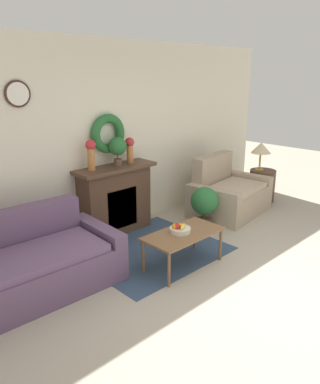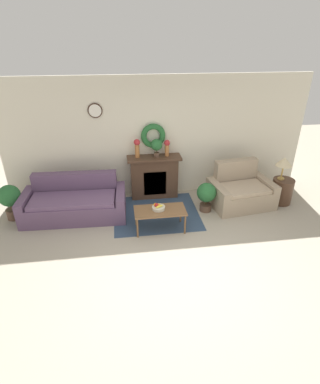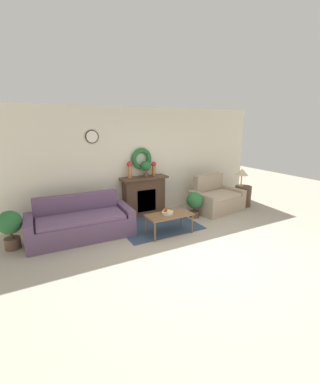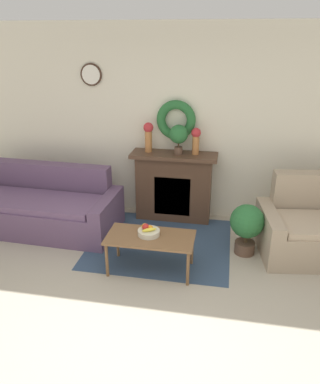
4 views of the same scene
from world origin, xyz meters
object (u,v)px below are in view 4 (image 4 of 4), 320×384
Objects in this scene: fruit_bowl at (148,231)px; potted_plant_floor_by_loveseat at (247,224)px; couch_left at (43,208)px; coffee_table at (150,240)px; fireplace at (174,186)px; vase_on_mantel_left at (148,135)px; loveseat_right at (315,229)px; vase_on_mantel_right at (196,139)px; potted_plant_on_mantel at (179,135)px.

fruit_bowl is 1.23m from potted_plant_floor_by_loveseat.
coffee_table is (1.69, -0.77, 0.10)m from couch_left.
potted_plant_floor_by_loveseat is at bearing -38.58° from fireplace.
vase_on_mantel_left is (-0.31, 1.39, 0.85)m from coffee_table.
fireplace reaches higher than loveseat_right.
potted_plant_on_mantel is (-0.23, -0.02, 0.04)m from vase_on_mantel_right.
potted_plant_floor_by_loveseat is at bearing -39.71° from potted_plant_on_mantel.
coffee_table is at bearing -22.35° from couch_left.
couch_left is at bearing -161.49° from potted_plant_on_mantel.
vase_on_mantel_right is 0.24m from potted_plant_on_mantel.
vase_on_mantel_left is (-0.28, 1.36, 0.76)m from fruit_bowl.
loveseat_right is 3.56× the size of potted_plant_on_mantel.
fireplace is 0.57× the size of couch_left.
loveseat_right is 2.08m from fruit_bowl.
fireplace is at bearing 87.72° from coffee_table.
loveseat_right is 1.91m from vase_on_mantel_right.
fruit_bowl is (-1.94, -0.72, 0.17)m from loveseat_right.
fireplace is 0.82m from vase_on_mantel_left.
fruit_bowl is 0.39× the size of potted_plant_floor_by_loveseat.
loveseat_right is at bearing -22.18° from vase_on_mantel_right.
vase_on_mantel_left is 0.43m from potted_plant_on_mantel.
coffee_table is 0.10m from fruit_bowl.
fruit_bowl is 1.58m from vase_on_mantel_left.
vase_on_mantel_right is at bearing 19.10° from couch_left.
fireplace reaches higher than fruit_bowl.
vase_on_mantel_right is 0.91× the size of potted_plant_on_mantel.
vase_on_mantel_left is 1.82m from potted_plant_floor_by_loveseat.
fruit_bowl is (1.66, -0.73, 0.19)m from couch_left.
couch_left is 2.16× the size of coffee_table.
potted_plant_on_mantel reaches higher than loveseat_right.
potted_plant_on_mantel is at bearing 83.82° from fruit_bowl.
vase_on_mantel_left is 0.66m from vase_on_mantel_right.
vase_on_mantel_left is (-2.22, 0.64, 0.93)m from loveseat_right.
coffee_table is at bearing -151.96° from potted_plant_floor_by_loveseat.
vase_on_mantel_left is at bearing 179.11° from fireplace.
couch_left is 5.80× the size of vase_on_mantel_right.
fruit_bowl is at bearing -105.63° from vase_on_mantel_right.
potted_plant_on_mantel is 0.62× the size of potted_plant_floor_by_loveseat.
vase_on_mantel_left is (1.38, 0.62, 0.94)m from couch_left.
couch_left is 1.82m from fruit_bowl.
fireplace is at bearing -0.89° from vase_on_mantel_left.
couch_left is 1.86m from coffee_table.
couch_left is 1.48× the size of loveseat_right.
fruit_bowl reaches higher than coffee_table.
potted_plant_floor_by_loveseat reaches higher than fruit_bowl.
fruit_bowl is at bearing -96.18° from potted_plant_on_mantel.
vase_on_mantel_left reaches higher than fireplace.
potted_plant_on_mantel is at bearing 85.31° from coffee_table.
loveseat_right is at bearing -16.00° from vase_on_mantel_left.
coffee_table is 1.66m from vase_on_mantel_left.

